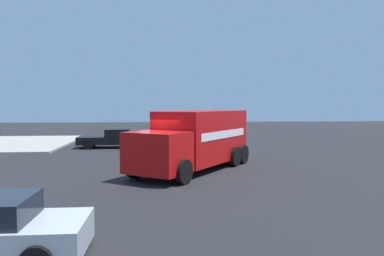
{
  "coord_description": "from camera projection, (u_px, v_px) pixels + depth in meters",
  "views": [
    {
      "loc": [
        17.22,
        -0.42,
        3.18
      ],
      "look_at": [
        -0.21,
        1.19,
        2.07
      ],
      "focal_mm": 35.01,
      "sensor_mm": 36.0,
      "label": 1
    }
  ],
  "objects": [
    {
      "name": "ground_plane",
      "position": [
        167.0,
        173.0,
        17.35
      ],
      "size": [
        100.0,
        100.0,
        0.0
      ],
      "primitive_type": "plane",
      "color": "black"
    },
    {
      "name": "delivery_truck",
      "position": [
        196.0,
        139.0,
        18.11
      ],
      "size": [
        7.68,
        6.51,
        2.85
      ],
      "color": "red",
      "rests_on": "ground"
    },
    {
      "name": "pickup_black",
      "position": [
        115.0,
        138.0,
        27.48
      ],
      "size": [
        2.26,
        5.21,
        1.38
      ],
      "color": "black",
      "rests_on": "ground"
    }
  ]
}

